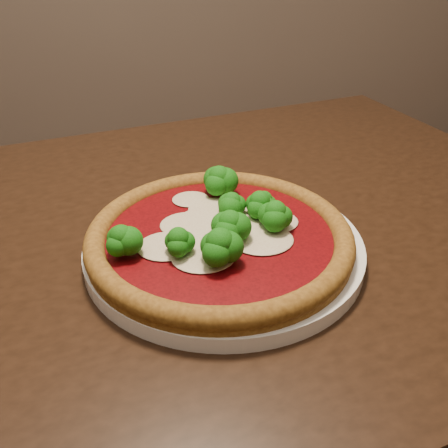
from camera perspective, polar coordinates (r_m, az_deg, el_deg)
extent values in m
cube|color=black|center=(0.66, -4.37, -1.62)|extent=(1.23, 0.96, 0.04)
cylinder|color=black|center=(1.31, 12.65, -3.55)|extent=(0.06, 0.06, 0.71)
cylinder|color=white|center=(0.59, 0.00, -2.59)|extent=(0.32, 0.32, 0.02)
cylinder|color=#8E5F22|center=(0.57, -0.51, -1.87)|extent=(0.30, 0.30, 0.01)
torus|color=#8E5F22|center=(0.57, -0.51, -1.28)|extent=(0.30, 0.30, 0.02)
cylinder|color=#660408|center=(0.56, -0.51, -1.24)|extent=(0.25, 0.25, 0.00)
ellipsoid|color=beige|center=(0.59, 5.61, 0.30)|extent=(0.06, 0.05, 0.00)
ellipsoid|color=beige|center=(0.58, -4.29, -0.03)|extent=(0.06, 0.06, 0.01)
ellipsoid|color=beige|center=(0.52, -2.34, -3.70)|extent=(0.07, 0.06, 0.01)
ellipsoid|color=beige|center=(0.63, -3.84, 2.86)|extent=(0.05, 0.04, 0.00)
ellipsoid|color=beige|center=(0.54, -6.55, -2.50)|extent=(0.06, 0.06, 0.01)
ellipsoid|color=beige|center=(0.59, 2.61, 0.61)|extent=(0.07, 0.06, 0.01)
ellipsoid|color=beige|center=(0.55, 4.38, -1.77)|extent=(0.07, 0.06, 0.01)
ellipsoid|color=beige|center=(0.58, -0.06, -0.19)|extent=(0.12, 0.11, 0.01)
ellipsoid|color=beige|center=(0.61, -1.24, 1.76)|extent=(0.06, 0.06, 0.00)
ellipsoid|color=#1D8715|center=(0.56, 5.88, 1.21)|extent=(0.04, 0.04, 0.04)
ellipsoid|color=#1D8715|center=(0.58, 0.88, 2.44)|extent=(0.04, 0.04, 0.03)
ellipsoid|color=#1D8715|center=(0.59, 4.57, 2.65)|extent=(0.04, 0.04, 0.03)
ellipsoid|color=#1D8715|center=(0.58, 4.10, 2.44)|extent=(0.04, 0.04, 0.04)
ellipsoid|color=#1D8715|center=(0.54, 0.69, -0.03)|extent=(0.05, 0.05, 0.04)
ellipsoid|color=#1D8715|center=(0.50, -0.47, -2.34)|extent=(0.05, 0.05, 0.04)
ellipsoid|color=#1D8715|center=(0.63, -0.55, 5.23)|extent=(0.05, 0.05, 0.04)
ellipsoid|color=#1D8715|center=(0.53, -11.65, -1.61)|extent=(0.04, 0.04, 0.04)
ellipsoid|color=#1D8715|center=(0.52, -5.23, -1.81)|extent=(0.04, 0.04, 0.03)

